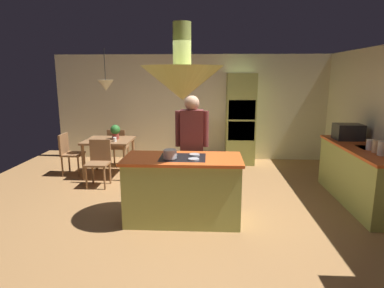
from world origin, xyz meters
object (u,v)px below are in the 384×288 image
object	(u,v)px
person_at_island	(192,142)
canister_sugar	(376,146)
oven_tower	(240,119)
potted_plant_on_table	(115,131)
dining_table	(109,145)
microwave_on_counter	(348,132)
canister_flour	(382,148)
canister_tea	(370,145)
cup_on_table	(115,139)
chair_facing_island	(99,160)
chair_by_back_wall	(118,145)
cooking_pot_on_cooktop	(170,154)
kitchen_island	(183,189)
chair_at_corner	(69,151)

from	to	relation	value
person_at_island	canister_sugar	xyz separation A→B (m)	(2.74, -0.23, 0.01)
oven_tower	canister_sugar	size ratio (longest dim) A/B	11.37
oven_tower	potted_plant_on_table	distance (m)	2.88
dining_table	microwave_on_counter	distance (m)	4.61
dining_table	microwave_on_counter	world-z (taller)	microwave_on_counter
person_at_island	canister_flour	xyz separation A→B (m)	(2.74, -0.41, 0.02)
oven_tower	dining_table	xyz separation A→B (m)	(-2.80, -1.14, -0.40)
canister_tea	cup_on_table	bearing A→B (deg)	163.82
chair_facing_island	canister_tea	world-z (taller)	canister_tea
chair_by_back_wall	cooking_pot_on_cooktop	size ratio (longest dim) A/B	4.83
dining_table	canister_flour	bearing A→B (deg)	-22.03
kitchen_island	canister_tea	bearing A→B (deg)	12.37
canister_flour	chair_at_corner	bearing A→B (deg)	161.20
oven_tower	cup_on_table	distance (m)	2.95
chair_by_back_wall	cup_on_table	world-z (taller)	chair_by_back_wall
chair_at_corner	microwave_on_counter	size ratio (longest dim) A/B	1.89
canister_tea	cooking_pot_on_cooktop	size ratio (longest dim) A/B	0.89
canister_sugar	person_at_island	bearing A→B (deg)	175.31
oven_tower	chair_by_back_wall	bearing A→B (deg)	-170.05
kitchen_island	cooking_pot_on_cooktop	size ratio (longest dim) A/B	9.21
chair_by_back_wall	microwave_on_counter	bearing A→B (deg)	163.94
chair_at_corner	microwave_on_counter	world-z (taller)	microwave_on_counter
chair_facing_island	microwave_on_counter	world-z (taller)	microwave_on_counter
person_at_island	canister_tea	world-z (taller)	person_at_island
kitchen_island	dining_table	size ratio (longest dim) A/B	1.74
kitchen_island	person_at_island	world-z (taller)	person_at_island
kitchen_island	dining_table	world-z (taller)	kitchen_island
kitchen_island	cooking_pot_on_cooktop	xyz separation A→B (m)	(-0.16, -0.13, 0.54)
canister_flour	kitchen_island	bearing A→B (deg)	-174.71
kitchen_island	canister_flour	size ratio (longest dim) A/B	8.05
chair_facing_island	canister_flour	distance (m)	4.72
microwave_on_counter	dining_table	bearing A→B (deg)	171.78
person_at_island	cooking_pot_on_cooktop	bearing A→B (deg)	-107.73
chair_facing_island	potted_plant_on_table	size ratio (longest dim) A/B	2.90
oven_tower	cooking_pot_on_cooktop	world-z (taller)	oven_tower
oven_tower	canister_flour	size ratio (longest dim) A/B	10.22
oven_tower	chair_by_back_wall	size ratio (longest dim) A/B	2.42
oven_tower	cooking_pot_on_cooktop	distance (m)	3.60
chair_by_back_wall	microwave_on_counter	size ratio (longest dim) A/B	1.89
person_at_island	cooking_pot_on_cooktop	size ratio (longest dim) A/B	9.74
chair_facing_island	canister_sugar	bearing A→B (deg)	-12.49
person_at_island	potted_plant_on_table	world-z (taller)	person_at_island
dining_table	chair_facing_island	bearing A→B (deg)	-90.00
chair_facing_island	canister_sugar	world-z (taller)	canister_sugar
cup_on_table	canister_sugar	world-z (taller)	canister_sugar
chair_at_corner	canister_tea	world-z (taller)	canister_tea
potted_plant_on_table	canister_flour	world-z (taller)	canister_flour
kitchen_island	microwave_on_counter	size ratio (longest dim) A/B	3.60
potted_plant_on_table	person_at_island	bearing A→B (deg)	-41.74
person_at_island	cooking_pot_on_cooktop	xyz separation A→B (m)	(-0.26, -0.80, -0.00)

